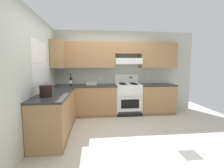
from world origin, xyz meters
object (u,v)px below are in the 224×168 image
(stove, at_px, (128,99))
(bowl, at_px, (92,84))
(wine_bottle, at_px, (71,81))
(bucket, at_px, (46,91))

(stove, height_order, bowl, stove)
(wine_bottle, bearing_deg, stove, 2.34)
(wine_bottle, distance_m, bowl, 0.62)
(stove, xyz_separation_m, bowl, (-1.11, 0.11, 0.45))
(wine_bottle, xyz_separation_m, bucket, (-0.25, -1.63, -0.02))
(wine_bottle, bearing_deg, bucket, -98.73)
(bowl, distance_m, bucket, 1.99)
(bucket, bearing_deg, wine_bottle, 81.27)
(stove, relative_size, wine_bottle, 3.49)
(wine_bottle, xyz_separation_m, bowl, (0.58, 0.18, -0.12))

